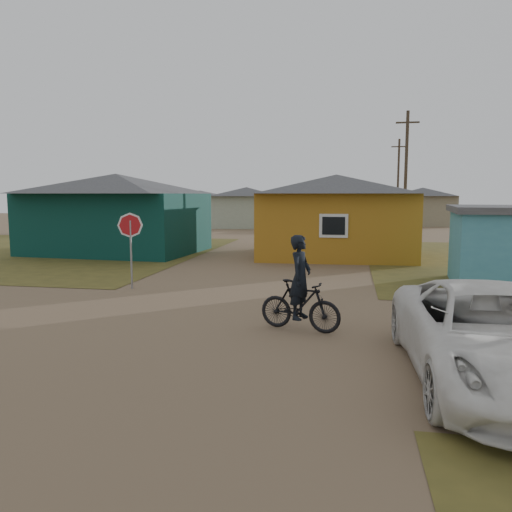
{
  "coord_description": "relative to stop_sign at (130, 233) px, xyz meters",
  "views": [
    {
      "loc": [
        3.14,
        -10.21,
        2.97
      ],
      "look_at": [
        0.67,
        3.0,
        1.3
      ],
      "focal_mm": 35.0,
      "sensor_mm": 36.0,
      "label": 1
    }
  ],
  "objects": [
    {
      "name": "utility_pole_near",
      "position": [
        10.08,
        17.65,
        2.37
      ],
      "size": [
        1.4,
        0.2,
        8.0
      ],
      "color": "#423528",
      "rests_on": "ground"
    },
    {
      "name": "grass_nw",
      "position": [
        -10.42,
        8.65,
        -1.76
      ],
      "size": [
        20.0,
        18.0,
        0.0
      ],
      "primitive_type": "cube",
      "color": "brown",
      "rests_on": "ground"
    },
    {
      "name": "house_yellow",
      "position": [
        6.08,
        9.65,
        0.23
      ],
      "size": [
        7.72,
        6.76,
        3.9
      ],
      "color": "#AC721A",
      "rests_on": "ground"
    },
    {
      "name": "ground",
      "position": [
        3.58,
        -4.35,
        -1.77
      ],
      "size": [
        120.0,
        120.0,
        0.0
      ],
      "primitive_type": "plane",
      "color": "brown"
    },
    {
      "name": "house_beige_east",
      "position": [
        13.58,
        35.65,
        0.09
      ],
      "size": [
        6.95,
        6.05,
        3.6
      ],
      "color": "gray",
      "rests_on": "ground"
    },
    {
      "name": "stop_sign",
      "position": [
        0.0,
        0.0,
        0.0
      ],
      "size": [
        0.78,
        0.17,
        2.4
      ],
      "color": "gray",
      "rests_on": "ground"
    },
    {
      "name": "vehicle",
      "position": [
        8.99,
        -6.43,
        -1.0
      ],
      "size": [
        2.77,
        5.62,
        1.54
      ],
      "primitive_type": "imported",
      "rotation": [
        0.0,
        0.0,
        0.04
      ],
      "color": "white",
      "rests_on": "ground"
    },
    {
      "name": "house_teal",
      "position": [
        -4.92,
        9.15,
        0.28
      ],
      "size": [
        8.93,
        7.08,
        4.0
      ],
      "color": "#08302A",
      "rests_on": "ground"
    },
    {
      "name": "cyclist",
      "position": [
        5.71,
        -3.9,
        -1.01
      ],
      "size": [
        1.93,
        1.02,
        2.1
      ],
      "color": "black",
      "rests_on": "ground"
    },
    {
      "name": "utility_pole_far",
      "position": [
        11.08,
        33.65,
        2.37
      ],
      "size": [
        1.4,
        0.2,
        8.0
      ],
      "color": "#423528",
      "rests_on": "ground"
    },
    {
      "name": "house_pale_north",
      "position": [
        -10.42,
        41.65,
        -0.02
      ],
      "size": [
        6.28,
        5.81,
        3.4
      ],
      "color": "#A0A991",
      "rests_on": "ground"
    },
    {
      "name": "house_pale_west",
      "position": [
        -2.42,
        29.65,
        0.09
      ],
      "size": [
        7.04,
        6.15,
        3.6
      ],
      "color": "#A0A991",
      "rests_on": "ground"
    }
  ]
}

